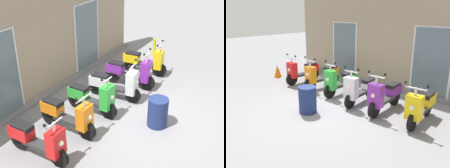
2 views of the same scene
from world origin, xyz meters
The scene contains 10 objects.
ground_plane centered at (0.00, 0.00, 0.00)m, with size 40.00×40.00×0.00m, color gray.
storefront_facade centered at (0.00, 3.21, 1.65)m, with size 8.89×0.50×3.41m.
scooter_red centered at (-2.49, 1.31, 0.47)m, with size 0.57×1.57×1.19m.
scooter_orange centered at (-1.43, 1.36, 0.47)m, with size 0.60×1.60×1.22m.
scooter_green centered at (-0.44, 1.32, 0.48)m, with size 0.52×1.51×1.23m.
scooter_white centered at (0.53, 1.19, 0.47)m, with size 0.54×1.61×1.24m.
scooter_purple centered at (1.42, 1.18, 0.47)m, with size 0.55×1.64×1.27m.
scooter_yellow centered at (2.48, 1.19, 0.46)m, with size 0.58×1.55×1.19m.
trash_bin centered at (-0.09, -0.37, 0.38)m, with size 0.50×0.50×0.75m, color navy.
curb_bollard centered at (4.03, 1.53, 0.35)m, with size 0.12×0.12×0.70m, color yellow.
Camera 1 is at (-6.10, -2.64, 4.45)m, focal length 49.01 mm.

